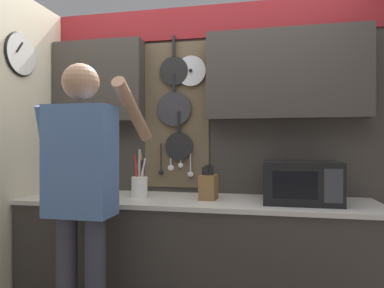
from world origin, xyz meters
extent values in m
cube|color=#38332D|center=(0.00, 0.00, 0.43)|extent=(2.43, 0.61, 0.85)
cube|color=beige|center=(0.00, 0.00, 0.87)|extent=(2.46, 0.64, 0.03)
cube|color=#38332D|center=(0.00, 0.33, 1.18)|extent=(3.03, 0.04, 2.36)
cube|color=maroon|center=(0.00, 0.30, 2.23)|extent=(2.99, 0.02, 0.25)
cube|color=#38332D|center=(-0.84, 0.23, 1.78)|extent=(0.74, 0.16, 0.65)
cube|color=#38332D|center=(0.63, 0.23, 1.78)|extent=(1.16, 0.16, 0.65)
cube|color=brown|center=(-0.21, 0.30, 1.50)|extent=(0.53, 0.01, 1.16)
cylinder|color=black|center=(-0.22, 0.27, 1.85)|extent=(0.23, 0.02, 0.23)
cube|color=black|center=(-0.22, 0.27, 2.04)|extent=(0.02, 0.02, 0.16)
cylinder|color=#2D2D33|center=(-0.22, 0.27, 1.55)|extent=(0.27, 0.02, 0.27)
cube|color=black|center=(-0.22, 0.27, 1.75)|extent=(0.02, 0.02, 0.14)
cylinder|color=black|center=(-0.18, 0.27, 1.25)|extent=(0.22, 0.02, 0.22)
cube|color=black|center=(-0.18, 0.27, 1.44)|extent=(0.02, 0.02, 0.17)
cylinder|color=silver|center=(-0.08, 0.27, 1.84)|extent=(0.24, 0.01, 0.24)
sphere|color=black|center=(-0.08, 0.25, 1.84)|extent=(0.03, 0.03, 0.03)
cylinder|color=black|center=(-0.33, 0.27, 1.16)|extent=(0.01, 0.01, 0.22)
ellipsoid|color=black|center=(-0.33, 0.27, 1.04)|extent=(0.04, 0.01, 0.04)
cylinder|color=silver|center=(-0.25, 0.27, 1.18)|extent=(0.01, 0.01, 0.18)
ellipsoid|color=silver|center=(-0.25, 0.27, 1.08)|extent=(0.05, 0.01, 0.05)
cylinder|color=silver|center=(-0.17, 0.27, 1.19)|extent=(0.01, 0.01, 0.16)
ellipsoid|color=silver|center=(-0.17, 0.27, 1.10)|extent=(0.04, 0.01, 0.04)
cylinder|color=silver|center=(-0.09, 0.27, 1.16)|extent=(0.01, 0.01, 0.23)
ellipsoid|color=silver|center=(-0.09, 0.27, 1.03)|extent=(0.05, 0.01, 0.04)
cylinder|color=white|center=(-1.22, -0.22, 1.91)|extent=(0.02, 0.29, 0.29)
torus|color=black|center=(-1.22, -0.22, 1.91)|extent=(0.02, 0.31, 0.31)
cube|color=black|center=(-1.21, -0.25, 1.95)|extent=(0.01, 0.07, 0.09)
cube|color=black|center=(0.71, 0.00, 1.02)|extent=(0.48, 0.38, 0.27)
cube|color=black|center=(0.66, -0.19, 1.02)|extent=(0.27, 0.01, 0.17)
cube|color=#333338|center=(0.88, -0.19, 1.02)|extent=(0.11, 0.01, 0.20)
cube|color=brown|center=(0.10, 0.00, 0.97)|extent=(0.12, 0.16, 0.17)
cylinder|color=black|center=(0.06, -0.03, 1.08)|extent=(0.02, 0.02, 0.06)
cylinder|color=black|center=(0.08, -0.03, 1.09)|extent=(0.02, 0.03, 0.07)
cylinder|color=black|center=(0.10, -0.03, 1.09)|extent=(0.02, 0.03, 0.07)
cylinder|color=black|center=(0.11, -0.03, 1.09)|extent=(0.02, 0.03, 0.08)
cylinder|color=black|center=(0.13, -0.03, 1.08)|extent=(0.02, 0.03, 0.06)
cylinder|color=white|center=(-0.41, 0.00, 0.96)|extent=(0.12, 0.12, 0.15)
cylinder|color=tan|center=(-0.40, 0.01, 1.05)|extent=(0.05, 0.03, 0.21)
cylinder|color=tan|center=(-0.39, 0.02, 1.09)|extent=(0.06, 0.03, 0.29)
cylinder|color=silver|center=(-0.39, -0.01, 1.06)|extent=(0.05, 0.05, 0.23)
cylinder|color=black|center=(-0.40, 0.02, 1.05)|extent=(0.04, 0.04, 0.21)
cylinder|color=red|center=(-0.43, -0.02, 1.07)|extent=(0.04, 0.03, 0.25)
cylinder|color=silver|center=(-0.41, -0.01, 1.09)|extent=(0.03, 0.06, 0.29)
cylinder|color=tan|center=(-0.42, 0.03, 1.03)|extent=(0.04, 0.04, 0.18)
cylinder|color=#383842|center=(-0.66, -0.55, 0.43)|extent=(0.12, 0.12, 0.85)
cube|color=#4C6B9E|center=(-0.57, -0.55, 1.17)|extent=(0.38, 0.22, 0.64)
sphere|color=#A87A5B|center=(-0.57, -0.55, 1.63)|extent=(0.21, 0.21, 0.21)
cylinder|color=#4C6B9E|center=(-0.80, -0.51, 1.22)|extent=(0.08, 0.22, 0.57)
cylinder|color=#A87A5B|center=(-0.34, -0.31, 1.47)|extent=(0.08, 0.52, 0.37)
camera|label=1|loc=(0.47, -2.35, 1.28)|focal=32.00mm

